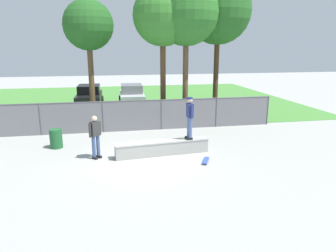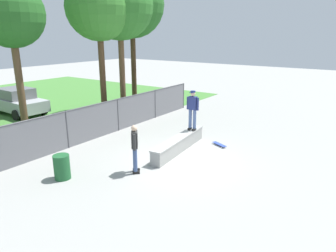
# 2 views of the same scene
# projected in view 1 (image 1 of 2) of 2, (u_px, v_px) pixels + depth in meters

# --- Properties ---
(ground_plane) EXTENTS (80.00, 80.00, 0.00)m
(ground_plane) POSITION_uv_depth(u_px,v_px,m) (143.00, 162.00, 12.76)
(ground_plane) COLOR #9E9E99
(grass_strip) EXTENTS (28.07, 20.00, 0.02)m
(grass_strip) POSITION_uv_depth(u_px,v_px,m) (124.00, 100.00, 27.25)
(grass_strip) COLOR #478438
(grass_strip) RESTS_ON ground
(concrete_ledge) EXTENTS (4.13, 0.90, 0.63)m
(concrete_ledge) POSITION_uv_depth(u_px,v_px,m) (163.00, 148.00, 13.49)
(concrete_ledge) COLOR #999993
(concrete_ledge) RESTS_ON ground
(skateboarder) EXTENTS (0.32, 0.60, 1.84)m
(skateboarder) POSITION_uv_depth(u_px,v_px,m) (190.00, 116.00, 13.43)
(skateboarder) COLOR black
(skateboarder) RESTS_ON concrete_ledge
(skateboard) EXTENTS (0.52, 0.81, 0.09)m
(skateboard) POSITION_uv_depth(u_px,v_px,m) (206.00, 160.00, 12.71)
(skateboard) COLOR #334CB2
(skateboard) RESTS_ON ground
(chainlink_fence) EXTENTS (16.14, 0.07, 1.72)m
(chainlink_fence) POSITION_uv_depth(u_px,v_px,m) (133.00, 114.00, 17.21)
(chainlink_fence) COLOR #4C4C51
(chainlink_fence) RESTS_ON ground
(tree_near_left) EXTENTS (2.87, 2.87, 7.18)m
(tree_near_left) POSITION_uv_depth(u_px,v_px,m) (88.00, 26.00, 17.82)
(tree_near_left) COLOR brown
(tree_near_left) RESTS_ON ground
(tree_near_right) EXTENTS (3.39, 3.39, 7.92)m
(tree_near_right) POSITION_uv_depth(u_px,v_px,m) (163.00, 16.00, 17.54)
(tree_near_right) COLOR #513823
(tree_near_right) RESTS_ON ground
(tree_mid) EXTENTS (3.66, 3.66, 8.22)m
(tree_mid) POSITION_uv_depth(u_px,v_px,m) (186.00, 13.00, 17.52)
(tree_mid) COLOR brown
(tree_mid) RESTS_ON ground
(tree_far) EXTENTS (3.99, 3.99, 8.63)m
(tree_far) POSITION_uv_depth(u_px,v_px,m) (218.00, 11.00, 18.91)
(tree_far) COLOR #47301E
(tree_far) RESTS_ON ground
(car_black) EXTENTS (2.11, 4.25, 1.66)m
(car_black) POSITION_uv_depth(u_px,v_px,m) (89.00, 96.00, 24.26)
(car_black) COLOR black
(car_black) RESTS_ON ground
(car_silver) EXTENTS (2.11, 4.25, 1.66)m
(car_silver) POSITION_uv_depth(u_px,v_px,m) (132.00, 95.00, 24.62)
(car_silver) COLOR #B7BABF
(car_silver) RESTS_ON ground
(bystander) EXTENTS (0.49, 0.44, 1.82)m
(bystander) POSITION_uv_depth(u_px,v_px,m) (95.00, 135.00, 12.91)
(bystander) COLOR black
(bystander) RESTS_ON ground
(trash_bin) EXTENTS (0.56, 0.56, 0.88)m
(trash_bin) POSITION_uv_depth(u_px,v_px,m) (56.00, 139.00, 14.41)
(trash_bin) COLOR #1E592D
(trash_bin) RESTS_ON ground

